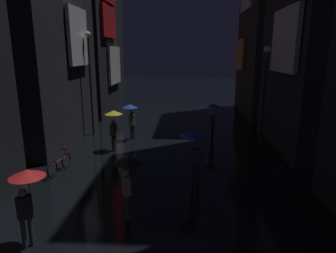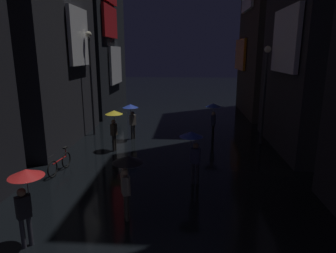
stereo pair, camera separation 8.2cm
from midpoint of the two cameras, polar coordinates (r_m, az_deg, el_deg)
building_left_far at (r=27.36m, az=-15.13°, el=20.24°), size 4.25×8.86×16.52m
pedestrian_foreground_right_blue at (r=17.79m, az=8.40°, el=2.93°), size 0.90×0.90×2.12m
pedestrian_foreground_left_blue at (r=17.52m, az=-7.26°, el=2.80°), size 0.90×0.90×2.12m
pedestrian_midstreet_centre_black at (r=8.91m, az=-7.92°, el=-8.21°), size 0.90×0.90×2.12m
pedestrian_far_right_blue at (r=11.40m, az=4.56°, el=-3.15°), size 0.90×0.90×2.12m
pedestrian_midstreet_left_yellow at (r=15.67m, az=-10.48°, el=1.37°), size 0.90×0.90×2.12m
pedestrian_near_crossing_red at (r=8.60m, az=-25.63°, el=-10.33°), size 0.90×0.90×2.12m
bicycle_parked_at_storefront at (r=13.70m, az=-20.10°, el=-6.68°), size 0.28×1.81×0.96m
streetlamp_left_far at (r=18.79m, az=-14.75°, el=9.84°), size 0.36×0.36×6.22m
streetlamp_right_far at (r=17.18m, az=17.76°, el=7.75°), size 0.36×0.36×5.36m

